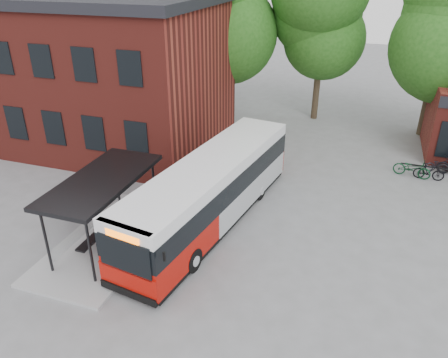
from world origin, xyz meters
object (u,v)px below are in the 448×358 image
(bicycle_1, at_px, (429,172))
(bicycle_0, at_px, (412,168))
(city_bus, at_px, (211,192))
(bus_shelter, at_px, (106,211))
(bicycle_2, at_px, (439,164))

(bicycle_1, bearing_deg, bicycle_0, 87.65)
(bicycle_1, bearing_deg, city_bus, 130.70)
(bus_shelter, distance_m, city_bus, 4.35)
(city_bus, height_order, bicycle_0, city_bus)
(bicycle_0, relative_size, bicycle_2, 1.23)
(bicycle_1, xyz_separation_m, bicycle_2, (0.58, 1.26, -0.05))
(bicycle_0, bearing_deg, city_bus, 143.65)
(bus_shelter, distance_m, bicycle_0, 15.55)
(city_bus, xyz_separation_m, bicycle_2, (9.75, 8.62, -1.04))
(bus_shelter, height_order, bicycle_2, bus_shelter)
(bus_shelter, relative_size, bicycle_1, 4.68)
(bus_shelter, height_order, bicycle_1, bus_shelter)
(bicycle_2, bearing_deg, city_bus, 108.50)
(bus_shelter, relative_size, bicycle_2, 4.61)
(city_bus, xyz_separation_m, bicycle_0, (8.36, 7.42, -0.95))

